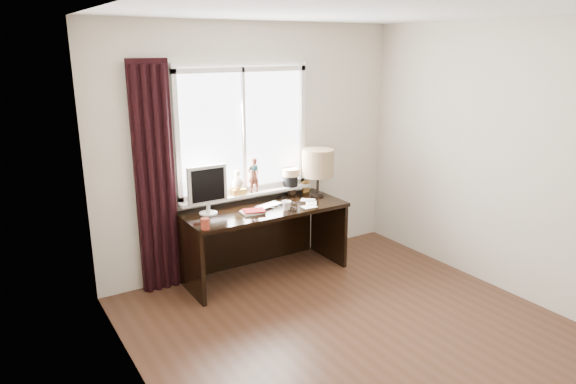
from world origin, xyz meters
TOP-DOWN VIEW (x-y plane):
  - floor at (0.00, 0.00)m, footprint 3.50×4.00m
  - ceiling at (0.00, 0.00)m, footprint 3.50×4.00m
  - wall_back at (0.00, 2.00)m, footprint 3.50×0.00m
  - wall_left at (-1.75, 0.00)m, footprint 0.00×4.00m
  - wall_right at (1.75, 0.00)m, footprint 0.00×4.00m
  - laptop at (-0.05, 1.63)m, footprint 0.34×0.27m
  - mug at (0.05, 1.44)m, footprint 0.14×0.14m
  - red_cup at (-0.87, 1.35)m, footprint 0.08×0.08m
  - window at (-0.14, 1.95)m, footprint 1.52×0.21m
  - curtain at (-1.13, 1.91)m, footprint 0.38×0.09m
  - desk at (-0.10, 1.73)m, footprint 1.70×0.70m
  - monitor at (-0.67, 1.74)m, footprint 0.40×0.18m
  - notebook_stack at (-0.29, 1.53)m, footprint 0.25×0.20m
  - brush_holder at (0.41, 1.91)m, footprint 0.09×0.09m
  - icon_frame at (0.58, 1.88)m, footprint 0.10×0.04m
  - table_lamp at (0.63, 1.71)m, footprint 0.35×0.35m
  - loose_papers at (0.37, 1.50)m, footprint 0.29×0.35m
  - desk_cables at (0.16, 1.59)m, footprint 0.28×0.55m

SIDE VIEW (x-z plane):
  - floor at x=0.00m, z-range 0.00..0.00m
  - desk at x=-0.10m, z-range 0.13..0.88m
  - loose_papers at x=0.37m, z-range 0.75..0.75m
  - desk_cables at x=0.16m, z-range 0.75..0.76m
  - laptop at x=-0.05m, z-range 0.75..0.77m
  - notebook_stack at x=-0.29m, z-range 0.75..0.78m
  - mug at x=0.05m, z-range 0.75..0.85m
  - red_cup at x=-0.87m, z-range 0.75..0.85m
  - brush_holder at x=0.41m, z-range 0.69..0.94m
  - icon_frame at x=0.58m, z-range 0.75..0.88m
  - monitor at x=-0.67m, z-range 0.78..1.27m
  - table_lamp at x=0.63m, z-range 0.85..1.37m
  - curtain at x=-1.13m, z-range -0.01..2.24m
  - wall_back at x=0.00m, z-range 0.00..2.60m
  - wall_left at x=-1.75m, z-range 0.00..2.60m
  - wall_right at x=1.75m, z-range 0.00..2.60m
  - window at x=-0.14m, z-range 0.61..2.01m
  - ceiling at x=0.00m, z-range 2.60..2.60m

